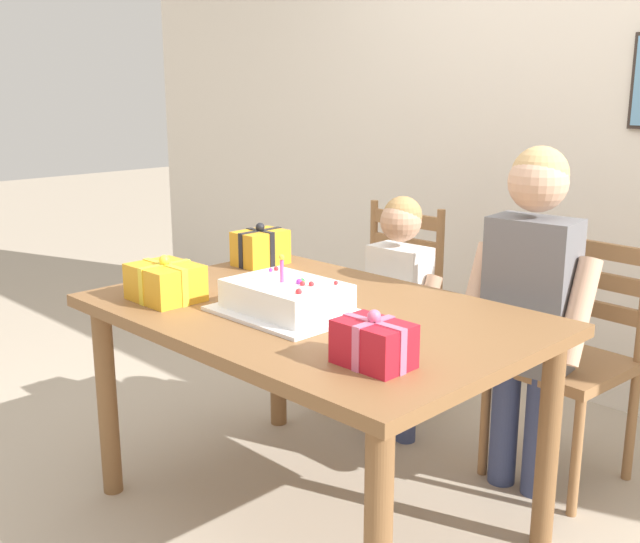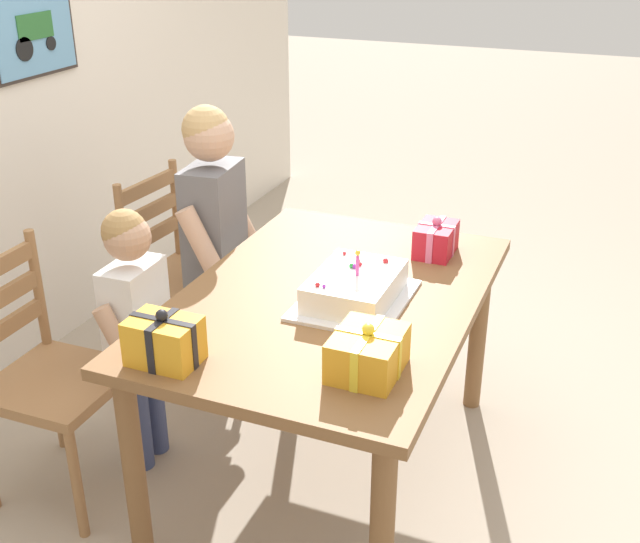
% 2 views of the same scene
% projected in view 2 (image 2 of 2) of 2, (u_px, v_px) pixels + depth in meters
% --- Properties ---
extents(ground_plane, '(20.00, 20.00, 0.00)m').
position_uv_depth(ground_plane, '(329.00, 469.00, 3.01)').
color(ground_plane, tan).
extents(dining_table, '(1.43, 0.97, 0.75)m').
position_uv_depth(dining_table, '(330.00, 318.00, 2.73)').
color(dining_table, brown).
rests_on(dining_table, ground).
extents(birthday_cake, '(0.44, 0.34, 0.19)m').
position_uv_depth(birthday_cake, '(355.00, 288.00, 2.62)').
color(birthday_cake, silver).
rests_on(birthday_cake, dining_table).
extents(gift_box_red_large, '(0.23, 0.19, 0.16)m').
position_uv_depth(gift_box_red_large, '(368.00, 353.00, 2.22)').
color(gift_box_red_large, gold).
rests_on(gift_box_red_large, dining_table).
extents(gift_box_beside_cake, '(0.15, 0.21, 0.17)m').
position_uv_depth(gift_box_beside_cake, '(164.00, 341.00, 2.26)').
color(gift_box_beside_cake, gold).
rests_on(gift_box_beside_cake, dining_table).
extents(gift_box_corner_small, '(0.20, 0.14, 0.15)m').
position_uv_depth(gift_box_corner_small, '(436.00, 239.00, 2.98)').
color(gift_box_corner_small, red).
rests_on(gift_box_corner_small, dining_table).
extents(chair_left, '(0.43, 0.43, 0.92)m').
position_uv_depth(chair_left, '(46.00, 376.00, 2.73)').
color(chair_left, '#996B42').
rests_on(chair_left, ground).
extents(chair_right, '(0.45, 0.45, 0.92)m').
position_uv_depth(chair_right, '(182.00, 274.00, 3.49)').
color(chair_right, '#996B42').
rests_on(chair_right, ground).
extents(child_older, '(0.47, 0.28, 1.25)m').
position_uv_depth(child_older, '(214.00, 224.00, 3.24)').
color(child_older, '#38426B').
rests_on(child_older, ground).
extents(child_younger, '(0.37, 0.21, 1.02)m').
position_uv_depth(child_younger, '(136.00, 316.00, 2.81)').
color(child_younger, '#38426B').
rests_on(child_younger, ground).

